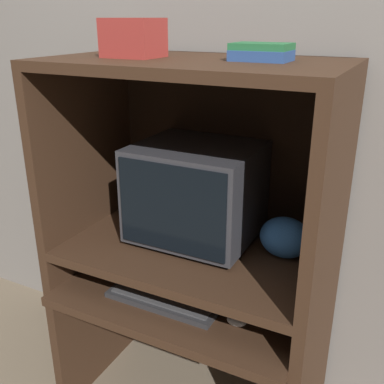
{
  "coord_description": "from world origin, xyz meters",
  "views": [
    {
      "loc": [
        0.69,
        -1.07,
        1.61
      ],
      "look_at": [
        -0.01,
        0.3,
        1.01
      ],
      "focal_mm": 42.0,
      "sensor_mm": 36.0,
      "label": 1
    }
  ],
  "objects_px": {
    "crt_monitor": "(196,192)",
    "keyboard": "(165,298)",
    "snack_bag": "(285,237)",
    "storage_box": "(133,38)",
    "mouse": "(236,321)",
    "book_stack": "(262,52)"
  },
  "relations": [
    {
      "from": "crt_monitor",
      "to": "storage_box",
      "type": "xyz_separation_m",
      "value": [
        -0.19,
        -0.11,
        0.56
      ]
    },
    {
      "from": "snack_bag",
      "to": "mouse",
      "type": "bearing_deg",
      "value": -108.13
    },
    {
      "from": "book_stack",
      "to": "storage_box",
      "type": "relative_size",
      "value": 1.01
    },
    {
      "from": "crt_monitor",
      "to": "keyboard",
      "type": "bearing_deg",
      "value": -94.28
    },
    {
      "from": "crt_monitor",
      "to": "storage_box",
      "type": "distance_m",
      "value": 0.6
    },
    {
      "from": "snack_bag",
      "to": "book_stack",
      "type": "distance_m",
      "value": 0.66
    },
    {
      "from": "book_stack",
      "to": "snack_bag",
      "type": "bearing_deg",
      "value": 25.96
    },
    {
      "from": "keyboard",
      "to": "storage_box",
      "type": "relative_size",
      "value": 2.38
    },
    {
      "from": "crt_monitor",
      "to": "keyboard",
      "type": "height_order",
      "value": "crt_monitor"
    },
    {
      "from": "mouse",
      "to": "keyboard",
      "type": "bearing_deg",
      "value": 178.26
    },
    {
      "from": "mouse",
      "to": "book_stack",
      "type": "xyz_separation_m",
      "value": [
        -0.03,
        0.2,
        0.87
      ]
    },
    {
      "from": "keyboard",
      "to": "snack_bag",
      "type": "height_order",
      "value": "snack_bag"
    },
    {
      "from": "mouse",
      "to": "snack_bag",
      "type": "bearing_deg",
      "value": 71.87
    },
    {
      "from": "keyboard",
      "to": "snack_bag",
      "type": "relative_size",
      "value": 2.31
    },
    {
      "from": "mouse",
      "to": "book_stack",
      "type": "height_order",
      "value": "book_stack"
    },
    {
      "from": "keyboard",
      "to": "mouse",
      "type": "xyz_separation_m",
      "value": [
        0.29,
        -0.01,
        0.0
      ]
    },
    {
      "from": "keyboard",
      "to": "storage_box",
      "type": "bearing_deg",
      "value": 144.8
    },
    {
      "from": "crt_monitor",
      "to": "keyboard",
      "type": "relative_size",
      "value": 1.06
    },
    {
      "from": "keyboard",
      "to": "mouse",
      "type": "relative_size",
      "value": 6.21
    },
    {
      "from": "mouse",
      "to": "storage_box",
      "type": "bearing_deg",
      "value": 164.46
    },
    {
      "from": "book_stack",
      "to": "mouse",
      "type": "bearing_deg",
      "value": -82.0
    },
    {
      "from": "crt_monitor",
      "to": "snack_bag",
      "type": "xyz_separation_m",
      "value": [
        0.36,
        0.01,
        -0.12
      ]
    }
  ]
}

